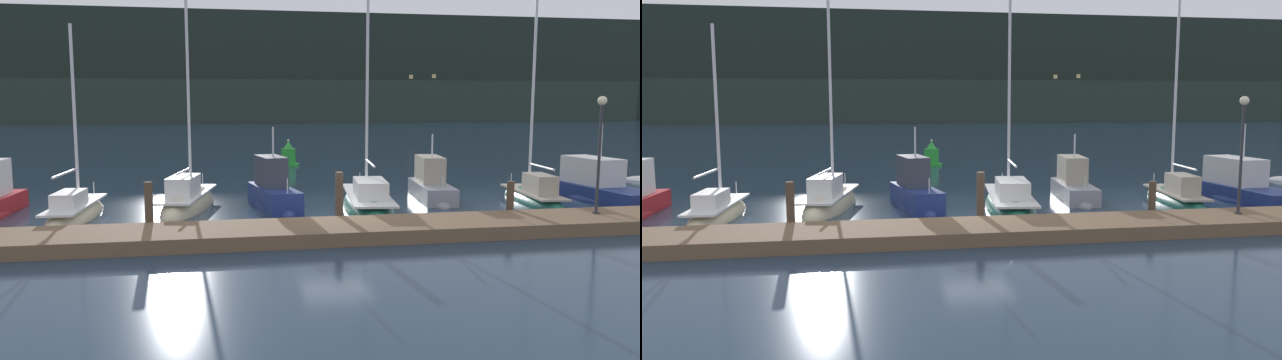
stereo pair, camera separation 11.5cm
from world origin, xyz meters
TOP-DOWN VIEW (x-y plane):
  - ground_plane at (0.00, 0.00)m, footprint 400.00×400.00m
  - dock at (0.00, -2.21)m, footprint 33.06×2.80m
  - mooring_pile_1 at (-6.50, -0.56)m, footprint 0.28×0.28m
  - mooring_pile_2 at (0.00, -0.56)m, footprint 0.28×0.28m
  - mooring_pile_3 at (6.50, -0.56)m, footprint 0.28×0.28m
  - sailboat_berth_2 at (-9.54, 2.90)m, footprint 1.94×6.10m
  - sailboat_berth_3 at (-5.37, 4.43)m, footprint 2.89×6.81m
  - motorboat_berth_4 at (-1.86, 3.70)m, footprint 2.12×4.71m
  - sailboat_berth_5 at (1.93, 2.79)m, footprint 3.06×7.68m
  - motorboat_berth_6 at (5.39, 4.71)m, footprint 2.13×5.10m
  - sailboat_berth_7 at (9.46, 3.04)m, footprint 2.16×5.96m
  - motorboat_berth_8 at (12.68, 3.13)m, footprint 2.45×6.49m
  - channel_buoy at (0.89, 20.00)m, footprint 1.47×1.47m
  - dock_lamppost at (9.05, -2.01)m, footprint 0.32×0.32m
  - hillside_backdrop at (1.35, 107.27)m, footprint 240.00×23.00m

SIDE VIEW (x-z plane):
  - ground_plane at x=0.00m, z-range 0.00..0.00m
  - sailboat_berth_5 at x=1.93m, z-range -5.46..5.71m
  - sailboat_berth_2 at x=-9.54m, z-range -3.81..4.07m
  - sailboat_berth_3 at x=-5.37m, z-range -5.18..5.45m
  - sailboat_berth_7 at x=9.46m, z-range -4.50..4.83m
  - dock at x=0.00m, z-range 0.00..0.45m
  - motorboat_berth_8 at x=12.68m, z-range -1.68..2.32m
  - motorboat_berth_6 at x=5.39m, z-range -1.42..2.09m
  - motorboat_berth_4 at x=-1.86m, z-range -1.59..2.38m
  - channel_buoy at x=0.89m, z-range -0.25..1.56m
  - mooring_pile_3 at x=6.50m, z-range 0.00..1.49m
  - mooring_pile_1 at x=-6.50m, z-range 0.00..1.77m
  - mooring_pile_2 at x=0.00m, z-range 0.00..1.96m
  - dock_lamppost at x=9.05m, z-range 1.14..5.29m
  - hillside_backdrop at x=1.35m, z-range -0.83..20.57m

